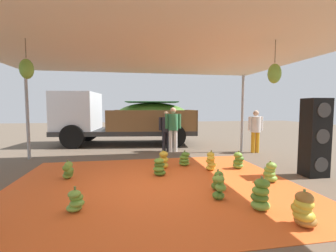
# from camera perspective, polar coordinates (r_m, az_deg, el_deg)

# --- Properties ---
(ground_plane) EXTENTS (40.00, 40.00, 0.00)m
(ground_plane) POSITION_cam_1_polar(r_m,az_deg,el_deg) (8.20, -5.85, -7.51)
(ground_plane) COLOR brown
(tarp_orange) EXTENTS (6.28, 5.16, 0.01)m
(tarp_orange) POSITION_cam_1_polar(r_m,az_deg,el_deg) (5.31, -3.50, -14.14)
(tarp_orange) COLOR #E05B23
(tarp_orange) RESTS_ON ground
(tent_canopy) EXTENTS (8.00, 7.00, 3.01)m
(tent_canopy) POSITION_cam_1_polar(r_m,az_deg,el_deg) (5.09, -3.55, 18.31)
(tent_canopy) COLOR #9EA0A5
(tent_canopy) RESTS_ON ground
(banana_bunch_0) EXTENTS (0.38, 0.35, 0.41)m
(banana_bunch_0) POSITION_cam_1_polar(r_m,az_deg,el_deg) (4.27, -21.75, -16.77)
(banana_bunch_0) COLOR #75A83D
(banana_bunch_0) RESTS_ON tarp_orange
(banana_bunch_1) EXTENTS (0.40, 0.43, 0.56)m
(banana_bunch_1) POSITION_cam_1_polar(r_m,az_deg,el_deg) (4.31, 21.77, -15.50)
(banana_bunch_1) COLOR #75A83D
(banana_bunch_1) RESTS_ON tarp_orange
(banana_bunch_3) EXTENTS (0.36, 0.36, 0.49)m
(banana_bunch_3) POSITION_cam_1_polar(r_m,az_deg,el_deg) (5.90, 23.81, -10.41)
(banana_bunch_3) COLOR #75A83D
(banana_bunch_3) RESTS_ON tarp_orange
(banana_bunch_4) EXTENTS (0.40, 0.37, 0.45)m
(banana_bunch_4) POSITION_cam_1_polar(r_m,az_deg,el_deg) (6.90, 4.06, -8.15)
(banana_bunch_4) COLOR #60932D
(banana_bunch_4) RESTS_ON tarp_orange
(banana_bunch_5) EXTENTS (0.44, 0.43, 0.49)m
(banana_bunch_5) POSITION_cam_1_polar(r_m,az_deg,el_deg) (5.90, -2.17, -10.12)
(banana_bunch_5) COLOR #518428
(banana_bunch_5) RESTS_ON tarp_orange
(banana_bunch_6) EXTENTS (0.35, 0.35, 0.55)m
(banana_bunch_6) POSITION_cam_1_polar(r_m,az_deg,el_deg) (6.45, 10.47, -8.66)
(banana_bunch_6) COLOR gold
(banana_bunch_6) RESTS_ON tarp_orange
(banana_bunch_7) EXTENTS (0.32, 0.33, 0.46)m
(banana_bunch_7) POSITION_cam_1_polar(r_m,az_deg,el_deg) (6.11, -23.31, -10.04)
(banana_bunch_7) COLOR #6B9E38
(banana_bunch_7) RESTS_ON tarp_orange
(banana_bunch_8) EXTENTS (0.43, 0.43, 0.54)m
(banana_bunch_8) POSITION_cam_1_polar(r_m,az_deg,el_deg) (4.02, 30.37, -17.38)
(banana_bunch_8) COLOR #996628
(banana_bunch_8) RESTS_ON tarp_orange
(banana_bunch_10) EXTENTS (0.38, 0.38, 0.50)m
(banana_bunch_10) POSITION_cam_1_polar(r_m,az_deg,el_deg) (6.83, 16.86, -8.19)
(banana_bunch_10) COLOR #6B9E38
(banana_bunch_10) RESTS_ON tarp_orange
(banana_bunch_11) EXTENTS (0.33, 0.31, 0.50)m
(banana_bunch_11) POSITION_cam_1_polar(r_m,az_deg,el_deg) (4.54, 12.51, -14.71)
(banana_bunch_11) COLOR #477523
(banana_bunch_11) RESTS_ON tarp_orange
(banana_bunch_12) EXTENTS (0.33, 0.35, 0.44)m
(banana_bunch_12) POSITION_cam_1_polar(r_m,az_deg,el_deg) (5.01, 12.14, -13.11)
(banana_bunch_12) COLOR #477523
(banana_bunch_12) RESTS_ON tarp_orange
(banana_bunch_13) EXTENTS (0.38, 0.38, 0.52)m
(banana_bunch_13) POSITION_cam_1_polar(r_m,az_deg,el_deg) (6.56, -1.12, -8.42)
(banana_bunch_13) COLOR gold
(banana_bunch_13) RESTS_ON tarp_orange
(cargo_truck_main) EXTENTS (6.51, 3.14, 2.40)m
(cargo_truck_main) POSITION_cam_1_polar(r_m,az_deg,el_deg) (11.07, -10.94, 2.04)
(cargo_truck_main) COLOR #2D2D2D
(cargo_truck_main) RESTS_ON ground
(worker_0) EXTENTS (0.63, 0.38, 1.72)m
(worker_0) POSITION_cam_1_polar(r_m,az_deg,el_deg) (8.96, 1.24, -0.00)
(worker_0) COLOR silver
(worker_0) RESTS_ON ground
(worker_1) EXTENTS (0.59, 0.36, 1.61)m
(worker_1) POSITION_cam_1_polar(r_m,az_deg,el_deg) (9.38, 20.69, -0.48)
(worker_1) COLOR orange
(worker_1) RESTS_ON ground
(worker_2) EXTENTS (0.57, 0.35, 1.57)m
(worker_2) POSITION_cam_1_polar(r_m,az_deg,el_deg) (9.06, -0.48, -0.51)
(worker_2) COLOR #26262D
(worker_2) RESTS_ON ground
(speaker_stack) EXTENTS (0.56, 0.49, 1.93)m
(speaker_stack) POSITION_cam_1_polar(r_m,az_deg,el_deg) (6.80, 32.37, -2.41)
(speaker_stack) COLOR black
(speaker_stack) RESTS_ON ground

